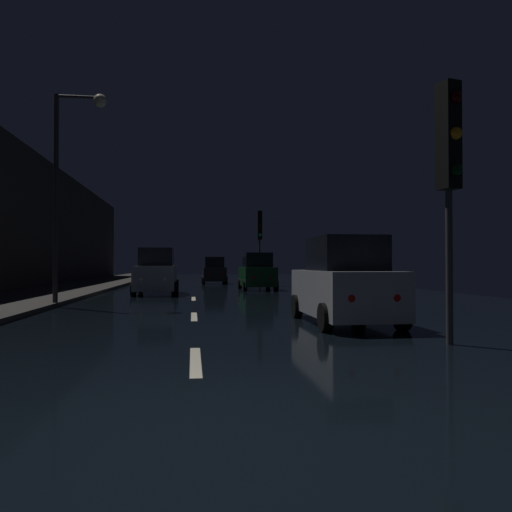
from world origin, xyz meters
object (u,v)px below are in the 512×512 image
Objects in this scene: car_approaching_headlights at (156,273)px; car_distant_taillights at (214,271)px; traffic_light_near_right at (449,155)px; car_parked_right_far at (257,273)px; car_parked_right_near at (344,284)px; streetlamp_overhead at (71,164)px; traffic_light_far_right at (260,231)px.

car_distant_taillights is (3.28, 12.60, -0.10)m from car_approaching_headlights.
traffic_light_near_right is at bearing 21.64° from car_approaching_headlights.
car_parked_right_near is (-0.00, -15.81, 0.00)m from car_parked_right_far.
car_parked_right_far is at bearing 123.14° from car_approaching_headlights.
car_distant_taillights is (5.61, 19.38, -3.84)m from streetlamp_overhead.
car_distant_taillights is (-2.90, 28.16, -2.45)m from traffic_light_near_right.
car_approaching_headlights reaches higher than car_distant_taillights.
streetlamp_overhead reaches higher than traffic_light_far_right.
car_parked_right_far is at bearing 53.38° from streetlamp_overhead.
car_approaching_headlights is at bearing -171.44° from traffic_light_near_right.
car_parked_right_far is (-0.90, 19.01, -2.40)m from traffic_light_near_right.
traffic_light_near_right is 4.10m from car_parked_right_near.
car_parked_right_near is at bearing 180.00° from car_parked_right_far.
car_approaching_headlights reaches higher than car_parked_right_near.
streetlamp_overhead reaches higher than car_parked_right_near.
traffic_light_far_right is at bearing -2.22° from car_parked_right_near.
car_parked_right_near is (5.27, -12.37, -0.06)m from car_approaching_headlights.
traffic_light_far_right reaches higher than car_parked_right_far.
car_parked_right_near is at bearing 23.08° from car_approaching_headlights.
traffic_light_far_right is 5.58m from car_parked_right_far.
traffic_light_near_right is 1.07× the size of car_approaching_headlights.
streetlamp_overhead is at bearing -18.94° from car_approaching_headlights.
traffic_light_near_right reaches higher than car_parked_right_near.
streetlamp_overhead is 10.16m from car_parked_right_near.
traffic_light_far_right is 1.21× the size of car_parked_right_near.
traffic_light_far_right is 5.81m from car_distant_taillights.
traffic_light_near_right is 0.65× the size of streetlamp_overhead.
traffic_light_far_right reaches higher than car_approaching_headlights.
car_distant_taillights is at bearing 12.27° from car_parked_right_far.
traffic_light_near_right is at bearing -177.28° from car_parked_right_far.
car_distant_taillights is at bearing 4.56° from car_parked_right_near.
car_parked_right_far is at bearing -14.04° from traffic_light_far_right.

